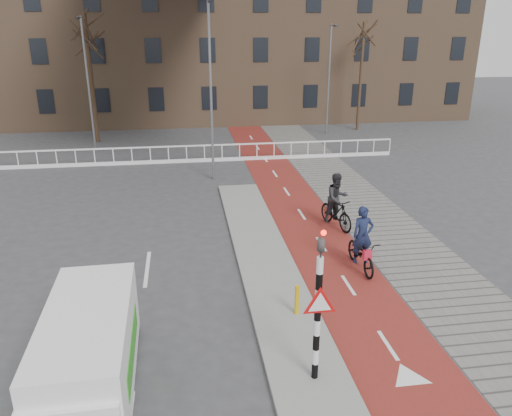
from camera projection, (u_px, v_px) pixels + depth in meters
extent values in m
plane|color=#38383A|center=(317.00, 327.00, 12.80)|extent=(120.00, 120.00, 0.00)
cube|color=maroon|center=(291.00, 199.00, 22.29)|extent=(2.50, 60.00, 0.01)
cube|color=slate|center=(351.00, 196.00, 22.68)|extent=(3.00, 60.00, 0.01)
cube|color=gray|center=(265.00, 259.00, 16.40)|extent=(1.80, 16.00, 0.12)
cylinder|color=black|center=(317.00, 320.00, 10.33)|extent=(0.14, 0.14, 2.88)
imported|color=black|center=(321.00, 238.00, 9.69)|extent=(0.13, 0.16, 0.80)
cylinder|color=#FF0C05|center=(324.00, 233.00, 9.50)|extent=(0.11, 0.02, 0.11)
cylinder|color=#CC9D0B|center=(297.00, 300.00, 13.07)|extent=(0.12, 0.12, 0.82)
imported|color=black|center=(361.00, 253.00, 15.70)|extent=(0.78, 2.04, 1.06)
imported|color=#151D3B|center=(363.00, 235.00, 15.48)|extent=(0.69, 0.47, 1.84)
cube|color=red|center=(367.00, 255.00, 15.12)|extent=(0.25, 0.17, 0.30)
imported|color=black|center=(336.00, 212.00, 18.91)|extent=(1.14, 2.10, 1.21)
imported|color=black|center=(337.00, 198.00, 18.71)|extent=(1.10, 0.96, 1.90)
cube|color=white|center=(90.00, 348.00, 10.38)|extent=(1.81, 4.32, 1.71)
cube|color=#2D9320|center=(47.00, 356.00, 10.29)|extent=(0.08, 2.74, 0.55)
cube|color=#2D9320|center=(133.00, 348.00, 10.53)|extent=(0.08, 2.74, 0.55)
cube|color=black|center=(70.00, 391.00, 8.58)|extent=(1.54, 0.08, 0.90)
cylinder|color=black|center=(70.00, 339.00, 11.84)|extent=(0.23, 0.60, 0.60)
cylinder|color=black|center=(132.00, 333.00, 12.07)|extent=(0.23, 0.60, 0.60)
cube|color=silver|center=(150.00, 147.00, 27.56)|extent=(28.00, 0.08, 0.08)
cube|color=silver|center=(151.00, 162.00, 27.86)|extent=(28.00, 0.10, 0.20)
cube|color=#7F6047|center=(180.00, 42.00, 40.02)|extent=(46.00, 10.00, 12.00)
cylinder|color=#302215|center=(91.00, 80.00, 31.80)|extent=(0.28, 0.28, 8.01)
cylinder|color=#302215|center=(361.00, 78.00, 35.71)|extent=(0.21, 0.21, 7.51)
cylinder|color=slate|center=(211.00, 95.00, 23.63)|extent=(0.12, 0.12, 8.39)
cylinder|color=slate|center=(89.00, 86.00, 29.36)|extent=(0.12, 0.12, 7.79)
cylinder|color=slate|center=(329.00, 81.00, 34.40)|extent=(0.12, 0.12, 7.39)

